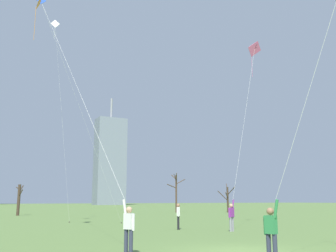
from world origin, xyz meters
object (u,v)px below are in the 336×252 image
Objects in this scene: distant_kite_drifting_left_blue at (51,28)px; kite_flyer_far_back_red at (287,179)px; bystander_far_off_by_trees at (178,215)px; bare_tree_far_right_edge at (176,191)px; distant_kite_low_near_trees_white at (57,46)px; bare_tree_left_of_center at (228,198)px; bare_tree_center at (19,199)px; kite_flyer_foreground_left_pink at (237,178)px; kite_flyer_midfield_left_orange at (93,136)px.

kite_flyer_far_back_red is at bearing -78.26° from distant_kite_drifting_left_blue.
bare_tree_far_right_edge is (15.31, 29.77, 2.27)m from bystander_far_off_by_trees.
distant_kite_low_near_trees_white reaches higher than bare_tree_left_of_center.
bare_tree_left_of_center is (25.98, 40.27, -0.31)m from kite_flyer_far_back_red.
bare_tree_center is (-0.68, 16.86, -13.44)m from distant_kite_low_near_trees_white.
bare_tree_left_of_center is at bearing 56.05° from kite_flyer_foreground_left_pink.
kite_flyer_foreground_left_pink is at bearing -39.88° from distant_kite_drifting_left_blue.
bare_tree_center is at bearing 94.76° from kite_flyer_far_back_red.
distant_kite_low_near_trees_white is 5.27m from distant_kite_drifting_left_blue.
bystander_far_off_by_trees is 34.97m from bare_tree_left_of_center.
distant_kite_low_near_trees_white is 21.57m from bare_tree_center.
bystander_far_off_by_trees is 19.54m from distant_kite_low_near_trees_white.
distant_kite_low_near_trees_white is at bearing 123.52° from kite_flyer_foreground_left_pink.
kite_flyer_far_back_red is 47.21m from bare_tree_far_right_edge.
kite_flyer_far_back_red is 23.80m from distant_kite_drifting_left_blue.
distant_kite_low_near_trees_white reaches higher than distant_kite_drifting_left_blue.
distant_kite_drifting_left_blue is 4.67× the size of bare_tree_center.
bystander_far_off_by_trees is 17.09m from distant_kite_drifting_left_blue.
bystander_far_off_by_trees is 0.09× the size of distant_kite_low_near_trees_white.
bare_tree_left_of_center is at bearing 57.17° from kite_flyer_far_back_red.
kite_flyer_far_back_red is at bearing -83.61° from distant_kite_low_near_trees_white.
kite_flyer_far_back_red is (3.99, -7.07, -2.04)m from kite_flyer_midfield_left_orange.
bare_tree_center is at bearing 92.32° from distant_kite_low_near_trees_white.
distant_kite_drifting_left_blue is at bearing 101.74° from kite_flyer_far_back_red.
bare_tree_left_of_center is at bearing -3.03° from bare_tree_center.
bare_tree_far_right_edge is (12.41, 32.17, -0.02)m from kite_flyer_foreground_left_pink.
kite_flyer_foreground_left_pink reaches higher than bare_tree_center.
bare_tree_far_right_edge is at bearing 40.34° from distant_kite_low_near_trees_white.
distant_kite_low_near_trees_white reaches higher than kite_flyer_midfield_left_orange.
distant_kite_low_near_trees_white is 35.19m from bare_tree_left_of_center.
distant_kite_drifting_left_blue reaches higher than bare_tree_far_right_edge.
bystander_far_off_by_trees is at bearing -130.09° from bare_tree_left_of_center.
distant_kite_drifting_left_blue reaches higher than bare_tree_left_of_center.
kite_flyer_far_back_red is at bearing -60.56° from kite_flyer_midfield_left_orange.
bare_tree_center is at bearing 107.79° from kite_flyer_foreground_left_pink.
bare_tree_left_of_center reaches higher than bystander_far_off_by_trees.
distant_kite_drifting_left_blue is 34.75m from bare_tree_far_right_edge.
kite_flyer_midfield_left_orange is 4.10× the size of bare_tree_center.
kite_flyer_midfield_left_orange is at bearing -122.14° from bare_tree_far_right_edge.
kite_flyer_far_back_red is 3.30× the size of bare_tree_center.
kite_flyer_midfield_left_orange is 44.79m from bare_tree_left_of_center.
bare_tree_left_of_center is (29.97, 33.21, -2.35)m from kite_flyer_midfield_left_orange.
bare_tree_left_of_center is (19.61, 29.13, -1.03)m from kite_flyer_foreground_left_pink.
bystander_far_off_by_trees is at bearing -61.28° from distant_kite_low_near_trees_white.
bare_tree_left_of_center reaches higher than bare_tree_center.
distant_kite_drifting_left_blue is at bearing 140.12° from kite_flyer_foreground_left_pink.
kite_flyer_midfield_left_orange is 3.48× the size of bare_tree_left_of_center.
bare_tree_far_right_edge is (22.77, 36.24, -1.34)m from kite_flyer_midfield_left_orange.
bare_tree_center is (-9.85, 30.70, -1.19)m from kite_flyer_foreground_left_pink.
bare_tree_far_right_edge is (18.78, 43.31, 0.71)m from kite_flyer_far_back_red.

